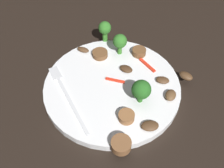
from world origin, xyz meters
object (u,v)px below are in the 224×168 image
mushroom_1 (163,80)px  pepper_strip_0 (113,79)px  pepper_strip_1 (147,65)px  mushroom_0 (126,69)px  mushroom_3 (186,76)px  sausage_slice_3 (139,52)px  mushroom_2 (83,50)px  sausage_slice_2 (126,117)px  sausage_slice_0 (121,145)px  sausage_slice_1 (100,54)px  mushroom_5 (171,95)px  broccoli_floret_0 (141,90)px  mushroom_4 (150,126)px  broccoli_floret_1 (105,29)px  fork (66,93)px  broccoli_floret_2 (120,42)px  plate (112,87)px

mushroom_1 → pepper_strip_0: mushroom_1 is taller
pepper_strip_1 → mushroom_0: bearing=53.4°
mushroom_3 → sausage_slice_3: bearing=-0.6°
mushroom_2 → pepper_strip_1: size_ratio=0.60×
sausage_slice_2 → pepper_strip_0: bearing=-38.5°
sausage_slice_0 → sausage_slice_2: (0.02, -0.05, -0.00)m
sausage_slice_1 → mushroom_5: (-0.18, 0.01, 0.00)m
broccoli_floret_0 → mushroom_1: size_ratio=1.91×
mushroom_4 → mushroom_2: bearing=-18.6°
sausage_slice_0 → mushroom_4: 0.06m
sausage_slice_0 → mushroom_3: bearing=-93.8°
mushroom_5 → pepper_strip_0: 0.12m
mushroom_0 → broccoli_floret_1: bearing=-27.4°
broccoli_floret_1 → sausage_slice_0: bearing=134.3°
mushroom_3 → fork: bearing=47.3°
sausage_slice_2 → mushroom_5: size_ratio=1.06×
sausage_slice_3 → pepper_strip_1: bearing=150.6°
sausage_slice_0 → mushroom_3: sausage_slice_0 is taller
broccoli_floret_0 → broccoli_floret_2: (0.11, -0.08, 0.00)m
fork → broccoli_floret_1: size_ratio=3.38×
plate → fork: 0.09m
sausage_slice_1 → mushroom_3: (-0.18, -0.06, 0.00)m
mushroom_1 → mushroom_5: 0.04m
broccoli_floret_1 → broccoli_floret_2: size_ratio=1.02×
mushroom_1 → sausage_slice_2: bearing=87.0°
mushroom_5 → mushroom_0: bearing=-3.2°
sausage_slice_3 → sausage_slice_0: bearing=116.5°
pepper_strip_0 → sausage_slice_3: bearing=-88.7°
mushroom_0 → mushroom_2: bearing=5.6°
mushroom_4 → pepper_strip_0: 0.13m
fork → pepper_strip_0: (-0.05, -0.08, -0.00)m
broccoli_floret_2 → mushroom_0: broccoli_floret_2 is taller
sausage_slice_2 → plate: bearing=-34.9°
plate → broccoli_floret_0: (-0.07, 0.00, 0.04)m
broccoli_floret_2 → pepper_strip_0: broccoli_floret_2 is taller
fork → broccoli_floret_2: bearing=-70.9°
sausage_slice_2 → sausage_slice_0: bearing=116.6°
sausage_slice_2 → pepper_strip_1: size_ratio=0.62×
broccoli_floret_1 → pepper_strip_1: 0.13m
broccoli_floret_0 → mushroom_2: size_ratio=1.78×
sausage_slice_3 → pepper_strip_0: sausage_slice_3 is taller
mushroom_4 → broccoli_floret_1: bearing=-33.0°
broccoli_floret_1 → pepper_strip_0: (-0.09, 0.09, -0.03)m
mushroom_3 → sausage_slice_0: bearing=86.2°
mushroom_2 → broccoli_floret_1: bearing=-103.9°
broccoli_floret_1 → pepper_strip_0: broccoli_floret_1 is taller
broccoli_floret_1 → sausage_slice_2: bearing=138.7°
plate → mushroom_5: bearing=-158.8°
fork → mushroom_5: bearing=-120.8°
pepper_strip_0 → broccoli_floret_1: bearing=-43.4°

